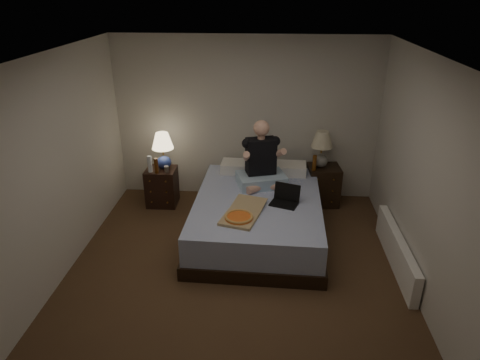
# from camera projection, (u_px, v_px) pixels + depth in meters

# --- Properties ---
(floor) EXTENTS (4.00, 4.50, 0.00)m
(floor) POSITION_uv_depth(u_px,v_px,m) (235.00, 278.00, 5.00)
(floor) COLOR #523923
(floor) RESTS_ON ground
(ceiling) EXTENTS (4.00, 4.50, 0.00)m
(ceiling) POSITION_uv_depth(u_px,v_px,m) (233.00, 59.00, 3.96)
(ceiling) COLOR white
(ceiling) RESTS_ON ground
(wall_back) EXTENTS (4.00, 0.00, 2.50)m
(wall_back) POSITION_uv_depth(u_px,v_px,m) (246.00, 120.00, 6.52)
(wall_back) COLOR beige
(wall_back) RESTS_ON ground
(wall_front) EXTENTS (4.00, 0.00, 2.50)m
(wall_front) POSITION_uv_depth(u_px,v_px,m) (202.00, 345.00, 2.44)
(wall_front) COLOR beige
(wall_front) RESTS_ON ground
(wall_left) EXTENTS (0.00, 4.50, 2.50)m
(wall_left) POSITION_uv_depth(u_px,v_px,m) (49.00, 176.00, 4.61)
(wall_left) COLOR beige
(wall_left) RESTS_ON ground
(wall_right) EXTENTS (0.00, 4.50, 2.50)m
(wall_right) POSITION_uv_depth(u_px,v_px,m) (429.00, 187.00, 4.36)
(wall_right) COLOR beige
(wall_right) RESTS_ON ground
(bed) EXTENTS (1.71, 2.24, 0.55)m
(bed) POSITION_uv_depth(u_px,v_px,m) (258.00, 217.00, 5.77)
(bed) COLOR #5B70B6
(bed) RESTS_ON floor
(nightstand_left) EXTENTS (0.46, 0.41, 0.59)m
(nightstand_left) POSITION_uv_depth(u_px,v_px,m) (162.00, 187.00, 6.58)
(nightstand_left) COLOR black
(nightstand_left) RESTS_ON floor
(nightstand_right) EXTENTS (0.51, 0.47, 0.61)m
(nightstand_right) POSITION_uv_depth(u_px,v_px,m) (323.00, 185.00, 6.59)
(nightstand_right) COLOR black
(nightstand_right) RESTS_ON floor
(lamp_left) EXTENTS (0.40, 0.40, 0.56)m
(lamp_left) POSITION_uv_depth(u_px,v_px,m) (163.00, 151.00, 6.38)
(lamp_left) COLOR #2A409D
(lamp_left) RESTS_ON nightstand_left
(lamp_right) EXTENTS (0.35, 0.35, 0.56)m
(lamp_right) POSITION_uv_depth(u_px,v_px,m) (321.00, 149.00, 6.36)
(lamp_right) COLOR gray
(lamp_right) RESTS_ON nightstand_right
(water_bottle) EXTENTS (0.07, 0.07, 0.25)m
(water_bottle) POSITION_uv_depth(u_px,v_px,m) (150.00, 164.00, 6.32)
(water_bottle) COLOR white
(water_bottle) RESTS_ON nightstand_left
(soda_can) EXTENTS (0.07, 0.07, 0.10)m
(soda_can) POSITION_uv_depth(u_px,v_px,m) (167.00, 169.00, 6.33)
(soda_can) COLOR #9D9D99
(soda_can) RESTS_ON nightstand_left
(beer_bottle_left) EXTENTS (0.06, 0.06, 0.23)m
(beer_bottle_left) POSITION_uv_depth(u_px,v_px,m) (156.00, 166.00, 6.28)
(beer_bottle_left) COLOR #52290B
(beer_bottle_left) RESTS_ON nightstand_left
(beer_bottle_right) EXTENTS (0.06, 0.06, 0.23)m
(beer_bottle_right) POSITION_uv_depth(u_px,v_px,m) (314.00, 163.00, 6.31)
(beer_bottle_right) COLOR #63350E
(beer_bottle_right) RESTS_ON nightstand_right
(person) EXTENTS (0.78, 0.69, 0.93)m
(person) POSITION_uv_depth(u_px,v_px,m) (262.00, 154.00, 5.85)
(person) COLOR black
(person) RESTS_ON bed
(laptop) EXTENTS (0.41, 0.38, 0.24)m
(laptop) POSITION_uv_depth(u_px,v_px,m) (284.00, 196.00, 5.45)
(laptop) COLOR black
(laptop) RESTS_ON bed
(pizza_box) EXTENTS (0.59, 0.84, 0.08)m
(pizza_box) POSITION_uv_depth(u_px,v_px,m) (239.00, 218.00, 5.11)
(pizza_box) COLOR tan
(pizza_box) RESTS_ON bed
(radiator) EXTENTS (0.10, 1.60, 0.40)m
(radiator) POSITION_uv_depth(u_px,v_px,m) (396.00, 251.00, 5.16)
(radiator) COLOR white
(radiator) RESTS_ON floor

